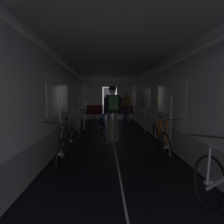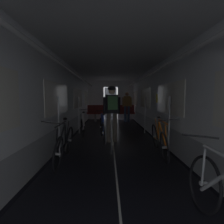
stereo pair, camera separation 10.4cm
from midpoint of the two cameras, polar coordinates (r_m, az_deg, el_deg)
ground_plane at (r=2.22m, az=3.78°, el=-33.27°), size 60.00×60.00×0.00m
train_car_shell at (r=5.35m, az=-0.07°, el=8.36°), size 3.14×12.34×2.57m
bench_seat_far_left at (r=9.87m, az=-6.22°, el=0.15°), size 0.98×0.51×0.95m
bench_seat_far_right at (r=9.90m, az=4.23°, el=0.18°), size 0.98×0.51×0.95m
bicycle_orange at (r=4.25m, az=15.52°, el=-8.78°), size 0.44×1.69×0.95m
bicycle_white at (r=6.18m, az=-10.22°, el=-4.42°), size 0.44×1.69×0.95m
bicycle_black at (r=3.80m, az=-15.98°, el=-10.39°), size 0.44×1.69×0.95m
person_cyclist_aisle at (r=5.12m, az=-0.37°, el=1.51°), size 0.55×0.42×1.73m
bicycle_blue_in_aisle at (r=5.47m, az=-3.62°, el=-5.54°), size 0.44×1.69×0.94m
person_standing_near_bench at (r=9.50m, az=4.51°, el=2.45°), size 0.53×0.23×1.69m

